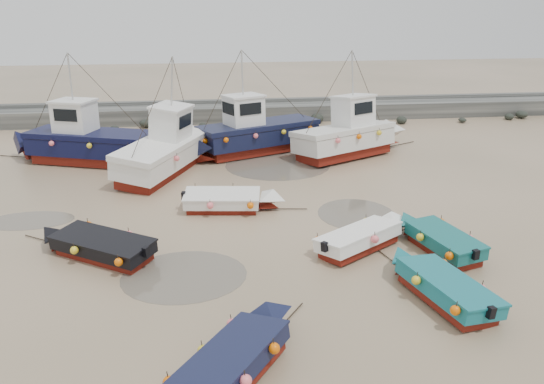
{
  "coord_description": "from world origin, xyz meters",
  "views": [
    {
      "loc": [
        -0.45,
        -18.78,
        9.25
      ],
      "look_at": [
        2.08,
        2.1,
        1.4
      ],
      "focal_mm": 35.0,
      "sensor_mm": 36.0,
      "label": 1
    }
  ],
  "objects": [
    {
      "name": "dinghy_1",
      "position": [
        0.13,
        -7.39,
        0.55
      ],
      "size": [
        4.04,
        5.12,
        1.43
      ],
      "rotation": [
        0.0,
        0.0,
        -0.63
      ],
      "color": "maroon",
      "rests_on": "ground"
    },
    {
      "name": "dinghy_4",
      "position": [
        -4.86,
        -0.2,
        0.54
      ],
      "size": [
        5.65,
        4.06,
        1.43
      ],
      "rotation": [
        0.0,
        0.0,
        0.99
      ],
      "color": "maroon",
      "rests_on": "ground"
    },
    {
      "name": "dinghy_3",
      "position": [
        5.39,
        -0.78,
        0.55
      ],
      "size": [
        5.25,
        3.78,
        1.43
      ],
      "rotation": [
        0.0,
        0.0,
        -0.99
      ],
      "color": "maroon",
      "rests_on": "ground"
    },
    {
      "name": "puddle_c",
      "position": [
        -8.44,
        3.55,
        0.0
      ],
      "size": [
        3.85,
        3.85,
        0.01
      ],
      "primitive_type": "cylinder",
      "color": "#60584B",
      "rests_on": "ground"
    },
    {
      "name": "person",
      "position": [
        -4.27,
        7.88,
        0.0
      ],
      "size": [
        0.66,
        0.46,
        1.73
      ],
      "primitive_type": "imported",
      "rotation": [
        0.0,
        0.0,
        3.22
      ],
      "color": "#1E263E",
      "rests_on": "ground"
    },
    {
      "name": "cabin_boat_3",
      "position": [
        8.12,
        11.57,
        1.37
      ],
      "size": [
        8.82,
        5.64,
        6.22
      ],
      "rotation": [
        0.0,
        0.0,
        -1.1
      ],
      "color": "maroon",
      "rests_on": "ground"
    },
    {
      "name": "puddle_d",
      "position": [
        3.39,
        10.21,
        0.0
      ],
      "size": [
        6.08,
        6.08,
        0.01
      ],
      "primitive_type": "cylinder",
      "color": "#60584B",
      "rests_on": "ground"
    },
    {
      "name": "ground",
      "position": [
        0.0,
        0.0,
        0.0
      ],
      "size": [
        120.0,
        120.0,
        0.0
      ],
      "primitive_type": "plane",
      "color": "tan",
      "rests_on": "ground"
    },
    {
      "name": "dinghy_2",
      "position": [
        6.71,
        -4.55,
        0.55
      ],
      "size": [
        2.66,
        5.77,
        1.43
      ],
      "rotation": [
        0.0,
        0.0,
        0.26
      ],
      "color": "maroon",
      "rests_on": "ground"
    },
    {
      "name": "cabin_boat_2",
      "position": [
        2.02,
        12.81,
        1.33
      ],
      "size": [
        10.23,
        5.75,
        6.22
      ],
      "rotation": [
        0.0,
        0.0,
        1.97
      ],
      "color": "maroon",
      "rests_on": "ground"
    },
    {
      "name": "puddle_b",
      "position": [
        5.96,
        2.55,
        0.0
      ],
      "size": [
        3.48,
        3.48,
        0.01
      ],
      "primitive_type": "cylinder",
      "color": "#60584B",
      "rests_on": "ground"
    },
    {
      "name": "cabin_boat_0",
      "position": [
        -7.76,
        12.15,
        1.32
      ],
      "size": [
        10.44,
        5.25,
        6.22
      ],
      "rotation": [
        0.0,
        0.0,
        1.24
      ],
      "color": "maroon",
      "rests_on": "ground"
    },
    {
      "name": "seawall",
      "position": [
        0.05,
        21.99,
        0.63
      ],
      "size": [
        60.0,
        4.92,
        1.5
      ],
      "color": "slate",
      "rests_on": "ground"
    },
    {
      "name": "dinghy_6",
      "position": [
        8.12,
        -1.23,
        0.56
      ],
      "size": [
        2.36,
        5.36,
        1.43
      ],
      "rotation": [
        0.0,
        0.0,
        0.26
      ],
      "color": "maroon",
      "rests_on": "ground"
    },
    {
      "name": "cabin_boat_1",
      "position": [
        -2.87,
        9.93,
        1.34
      ],
      "size": [
        5.49,
        9.72,
        6.22
      ],
      "rotation": [
        0.0,
        0.0,
        -0.42
      ],
      "color": "maroon",
      "rests_on": "ground"
    },
    {
      "name": "dinghy_5",
      "position": [
        0.36,
        3.74,
        0.55
      ],
      "size": [
        5.69,
        2.38,
        1.43
      ],
      "rotation": [
        0.0,
        0.0,
        -1.69
      ],
      "color": "maroon",
      "rests_on": "ground"
    },
    {
      "name": "puddle_a",
      "position": [
        -1.55,
        -2.16,
        0.0
      ],
      "size": [
        4.41,
        4.41,
        0.01
      ],
      "primitive_type": "cylinder",
      "color": "#60584B",
      "rests_on": "ground"
    }
  ]
}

